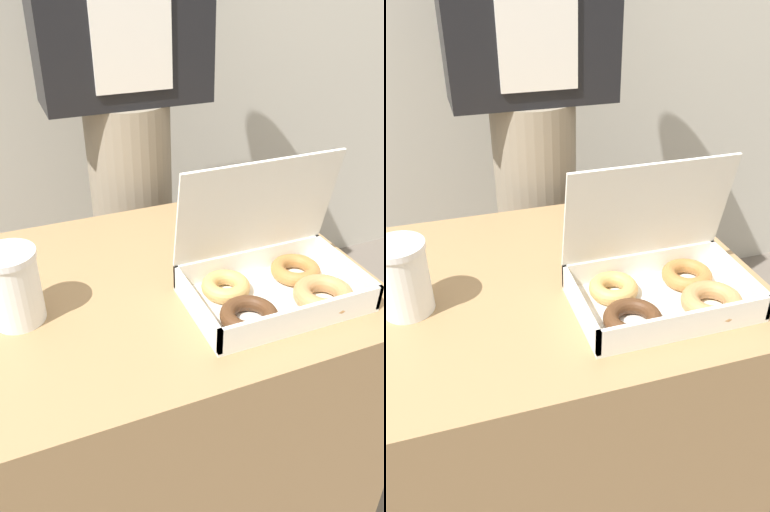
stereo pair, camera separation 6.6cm
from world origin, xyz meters
The scene contains 5 objects.
ground_plane centered at (0.00, 0.00, 0.00)m, with size 14.00×14.00×0.00m, color #665B51.
table centered at (0.00, 0.00, 0.35)m, with size 0.84×0.66×0.70m.
donut_box centered at (0.19, -0.14, 0.74)m, with size 0.33×0.24×0.26m.
coffee_cup centered at (-0.27, -0.03, 0.77)m, with size 0.10×0.10×0.14m.
person_customer centered at (0.10, 0.52, 0.95)m, with size 0.44×0.24×1.75m.
Camera 1 is at (-0.25, -0.81, 1.28)m, focal length 35.00 mm.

